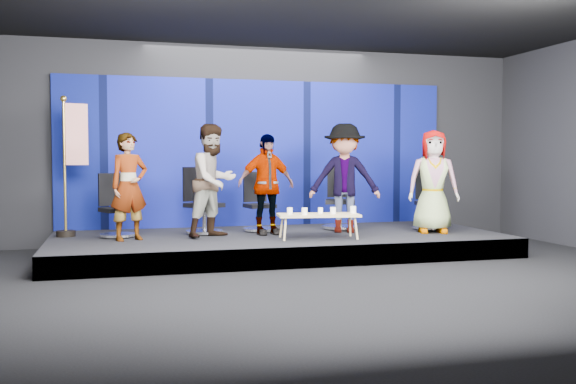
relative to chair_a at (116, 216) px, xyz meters
name	(u,v)px	position (x,y,z in m)	size (l,w,h in m)	color
ground	(330,282)	(2.50, -2.82, -0.62)	(10.00, 10.00, 0.00)	black
room_walls	(331,81)	(2.50, -2.82, 1.81)	(10.02, 8.02, 3.51)	black
riser	(279,244)	(2.50, -0.32, -0.47)	(7.00, 3.00, 0.30)	black
backdrop	(259,153)	(2.50, 1.13, 0.98)	(7.00, 0.08, 2.60)	#060E4F
chair_a	(116,216)	(0.00, 0.00, 0.00)	(0.73, 0.73, 0.98)	silver
panelist_a	(129,187)	(0.19, -0.46, 0.47)	(0.58, 0.38, 1.58)	black
chair_b	(202,212)	(1.33, 0.07, 0.03)	(0.83, 0.83, 1.07)	silver
panelist_b	(214,181)	(1.44, -0.42, 0.54)	(0.84, 0.65, 1.73)	black
chair_c	(259,212)	(2.29, 0.21, 0.00)	(0.63, 0.63, 0.98)	silver
panelist_c	(266,184)	(2.29, -0.29, 0.47)	(0.93, 0.39, 1.59)	black
chair_d	(340,208)	(3.70, 0.16, 0.04)	(0.79, 0.79, 1.09)	silver
panelist_d	(345,178)	(3.60, -0.33, 0.56)	(1.14, 0.66, 1.77)	black
chair_e	(429,209)	(5.15, -0.28, 0.02)	(0.73, 0.73, 1.03)	silver
panelist_e	(433,181)	(4.97, -0.75, 0.51)	(0.81, 0.53, 1.66)	black
coffee_table	(318,216)	(2.93, -1.01, 0.02)	(1.27, 0.67, 0.37)	tan
mug_a	(290,211)	(2.51, -0.92, 0.10)	(0.08, 0.08, 0.10)	white
mug_b	(305,211)	(2.69, -1.09, 0.10)	(0.09, 0.09, 0.10)	white
mug_c	(320,210)	(2.99, -0.93, 0.10)	(0.07, 0.07, 0.09)	white
mug_d	(333,210)	(3.14, -1.07, 0.10)	(0.08, 0.08, 0.10)	white
mug_e	(353,210)	(3.48, -1.02, 0.11)	(0.09, 0.09, 0.11)	white
flag_stand	(72,162)	(-0.65, 0.30, 0.83)	(0.49, 0.29, 2.17)	black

